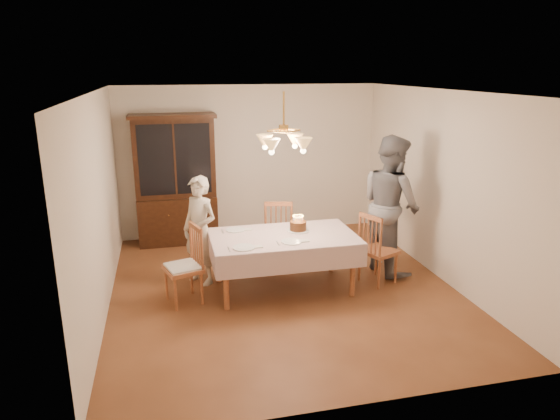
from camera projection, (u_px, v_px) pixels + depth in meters
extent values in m
plane|color=brown|center=(283.00, 288.00, 6.74)|extent=(5.00, 5.00, 0.00)
plane|color=white|center=(284.00, 91.00, 6.02)|extent=(5.00, 5.00, 0.00)
plane|color=silver|center=(250.00, 161.00, 8.72)|extent=(4.50, 0.00, 4.50)
plane|color=silver|center=(356.00, 270.00, 4.04)|extent=(4.50, 0.00, 4.50)
plane|color=silver|center=(99.00, 206.00, 5.89)|extent=(0.00, 5.00, 5.00)
plane|color=silver|center=(442.00, 186.00, 6.88)|extent=(0.00, 5.00, 5.00)
cube|color=brown|center=(283.00, 238.00, 6.54)|extent=(1.80, 1.00, 0.04)
cube|color=beige|center=(283.00, 236.00, 6.53)|extent=(1.90, 1.10, 0.01)
cylinder|color=brown|center=(226.00, 283.00, 6.07)|extent=(0.07, 0.07, 0.71)
cylinder|color=brown|center=(353.00, 271.00, 6.43)|extent=(0.07, 0.07, 0.71)
cylinder|color=brown|center=(218.00, 258.00, 6.86)|extent=(0.07, 0.07, 0.71)
cylinder|color=brown|center=(332.00, 248.00, 7.22)|extent=(0.07, 0.07, 0.71)
cube|color=black|center=(178.00, 219.00, 8.43)|extent=(1.30, 0.50, 0.80)
cube|color=black|center=(174.00, 157.00, 8.19)|extent=(1.30, 0.40, 1.30)
cube|color=black|center=(175.00, 160.00, 8.00)|extent=(1.14, 0.01, 1.14)
cube|color=black|center=(172.00, 116.00, 7.95)|extent=(1.38, 0.54, 0.06)
cube|color=brown|center=(279.00, 234.00, 7.56)|extent=(0.52, 0.51, 0.05)
cube|color=brown|center=(278.00, 204.00, 7.24)|extent=(0.40, 0.13, 0.06)
cylinder|color=brown|center=(290.00, 244.00, 7.79)|extent=(0.04, 0.04, 0.43)
cylinder|color=brown|center=(267.00, 244.00, 7.79)|extent=(0.04, 0.04, 0.43)
cylinder|color=brown|center=(291.00, 252.00, 7.47)|extent=(0.04, 0.04, 0.43)
cylinder|color=brown|center=(267.00, 252.00, 7.47)|extent=(0.04, 0.04, 0.43)
cube|color=brown|center=(183.00, 269.00, 6.24)|extent=(0.53, 0.54, 0.05)
cube|color=brown|center=(195.00, 227.00, 6.19)|extent=(0.15, 0.39, 0.06)
cylinder|color=brown|center=(166.00, 284.00, 6.37)|extent=(0.04, 0.04, 0.43)
cylinder|color=brown|center=(176.00, 295.00, 6.07)|extent=(0.04, 0.04, 0.43)
cylinder|color=brown|center=(192.00, 278.00, 6.54)|extent=(0.04, 0.04, 0.43)
cylinder|color=brown|center=(202.00, 289.00, 6.24)|extent=(0.04, 0.04, 0.43)
cube|color=beige|center=(183.00, 266.00, 6.23)|extent=(0.48, 0.49, 0.03)
cube|color=brown|center=(378.00, 251.00, 6.84)|extent=(0.56, 0.57, 0.05)
cube|color=brown|center=(371.00, 217.00, 6.59)|extent=(0.19, 0.38, 0.06)
cylinder|color=brown|center=(396.00, 268.00, 6.87)|extent=(0.04, 0.04, 0.43)
cylinder|color=brown|center=(376.00, 260.00, 7.14)|extent=(0.04, 0.04, 0.43)
cylinder|color=brown|center=(379.00, 274.00, 6.67)|extent=(0.04, 0.04, 0.43)
cylinder|color=brown|center=(359.00, 266.00, 6.95)|extent=(0.04, 0.04, 0.43)
imported|color=beige|center=(200.00, 231.00, 6.75)|extent=(0.63, 0.65, 1.50)
imported|color=slate|center=(390.00, 204.00, 7.13)|extent=(0.91, 1.08, 1.99)
cylinder|color=white|center=(298.00, 230.00, 6.71)|extent=(0.30, 0.30, 0.01)
cylinder|color=#3B1E0D|center=(298.00, 226.00, 6.69)|extent=(0.22, 0.22, 0.12)
cylinder|color=#598CD8|center=(303.00, 219.00, 6.68)|extent=(0.01, 0.01, 0.07)
sphere|color=#FFB23F|center=(303.00, 216.00, 6.67)|extent=(0.01, 0.01, 0.01)
cylinder|color=pink|center=(302.00, 218.00, 6.70)|extent=(0.01, 0.01, 0.07)
sphere|color=#FFB23F|center=(302.00, 215.00, 6.69)|extent=(0.01, 0.01, 0.01)
cylinder|color=#EACC66|center=(301.00, 218.00, 6.72)|extent=(0.01, 0.01, 0.07)
sphere|color=#FFB23F|center=(301.00, 215.00, 6.71)|extent=(0.01, 0.01, 0.01)
cylinder|color=#598CD8|center=(299.00, 217.00, 6.73)|extent=(0.01, 0.01, 0.07)
sphere|color=#FFB23F|center=(299.00, 215.00, 6.72)|extent=(0.01, 0.01, 0.01)
cylinder|color=pink|center=(298.00, 217.00, 6.73)|extent=(0.01, 0.01, 0.07)
sphere|color=#FFB23F|center=(298.00, 215.00, 6.72)|extent=(0.01, 0.01, 0.01)
cylinder|color=#EACC66|center=(296.00, 218.00, 6.73)|extent=(0.01, 0.01, 0.07)
sphere|color=#FFB23F|center=(296.00, 215.00, 6.71)|extent=(0.01, 0.01, 0.01)
cylinder|color=#598CD8|center=(295.00, 218.00, 6.71)|extent=(0.01, 0.01, 0.07)
sphere|color=#FFB23F|center=(295.00, 215.00, 6.70)|extent=(0.01, 0.01, 0.01)
cylinder|color=pink|center=(294.00, 218.00, 6.70)|extent=(0.01, 0.01, 0.07)
sphere|color=#FFB23F|center=(294.00, 215.00, 6.68)|extent=(0.01, 0.01, 0.01)
cylinder|color=#EACC66|center=(293.00, 219.00, 6.67)|extent=(0.01, 0.01, 0.07)
sphere|color=#FFB23F|center=(293.00, 216.00, 6.66)|extent=(0.01, 0.01, 0.01)
cylinder|color=#598CD8|center=(293.00, 219.00, 6.65)|extent=(0.01, 0.01, 0.07)
sphere|color=#FFB23F|center=(293.00, 216.00, 6.64)|extent=(0.01, 0.01, 0.01)
cylinder|color=pink|center=(294.00, 220.00, 6.63)|extent=(0.01, 0.01, 0.07)
sphere|color=#FFB23F|center=(294.00, 217.00, 6.62)|extent=(0.01, 0.01, 0.01)
cylinder|color=#EACC66|center=(295.00, 220.00, 6.62)|extent=(0.01, 0.01, 0.07)
sphere|color=#FFB23F|center=(295.00, 217.00, 6.60)|extent=(0.01, 0.01, 0.01)
cylinder|color=#598CD8|center=(297.00, 220.00, 6.61)|extent=(0.01, 0.01, 0.07)
sphere|color=#FFB23F|center=(297.00, 217.00, 6.59)|extent=(0.01, 0.01, 0.01)
cylinder|color=pink|center=(299.00, 220.00, 6.60)|extent=(0.01, 0.01, 0.07)
sphere|color=#FFB23F|center=(299.00, 217.00, 6.59)|extent=(0.01, 0.01, 0.01)
cylinder|color=#EACC66|center=(300.00, 220.00, 6.61)|extent=(0.01, 0.01, 0.07)
sphere|color=#FFB23F|center=(300.00, 217.00, 6.60)|extent=(0.01, 0.01, 0.01)
cylinder|color=#598CD8|center=(302.00, 220.00, 6.62)|extent=(0.01, 0.01, 0.07)
sphere|color=#FFB23F|center=(302.00, 217.00, 6.61)|extent=(0.01, 0.01, 0.01)
cylinder|color=pink|center=(303.00, 220.00, 6.64)|extent=(0.01, 0.01, 0.07)
sphere|color=#FFB23F|center=(303.00, 217.00, 6.63)|extent=(0.01, 0.01, 0.01)
cylinder|color=#EACC66|center=(303.00, 219.00, 6.66)|extent=(0.01, 0.01, 0.07)
sphere|color=#FFB23F|center=(303.00, 216.00, 6.65)|extent=(0.01, 0.01, 0.01)
cylinder|color=white|center=(244.00, 248.00, 6.08)|extent=(0.27, 0.27, 0.02)
cube|color=silver|center=(229.00, 249.00, 6.04)|extent=(0.01, 0.16, 0.01)
cube|color=beige|center=(258.00, 247.00, 6.12)|extent=(0.10, 0.10, 0.01)
cylinder|color=white|center=(292.00, 242.00, 6.28)|extent=(0.26, 0.26, 0.02)
cube|color=silver|center=(278.00, 243.00, 6.24)|extent=(0.02, 0.16, 0.01)
cube|color=beige|center=(305.00, 241.00, 6.32)|extent=(0.10, 0.10, 0.01)
cylinder|color=white|center=(235.00, 230.00, 6.73)|extent=(0.26, 0.26, 0.02)
cube|color=silver|center=(223.00, 231.00, 6.69)|extent=(0.01, 0.16, 0.01)
cube|color=beige|center=(248.00, 229.00, 6.77)|extent=(0.10, 0.10, 0.01)
cylinder|color=#BF8C3F|center=(284.00, 108.00, 6.08)|extent=(0.02, 0.02, 0.40)
cylinder|color=#BF8C3F|center=(284.00, 129.00, 6.15)|extent=(0.12, 0.12, 0.10)
cone|color=#D8994C|center=(295.00, 141.00, 6.43)|extent=(0.22, 0.22, 0.18)
sphere|color=#FFD899|center=(295.00, 146.00, 6.44)|extent=(0.07, 0.07, 0.07)
cone|color=#D8994C|center=(265.00, 142.00, 6.34)|extent=(0.22, 0.22, 0.18)
sphere|color=#FFD899|center=(265.00, 147.00, 6.36)|extent=(0.07, 0.07, 0.07)
cone|color=#D8994C|center=(271.00, 146.00, 5.97)|extent=(0.22, 0.22, 0.18)
sphere|color=#FFD899|center=(272.00, 152.00, 5.99)|extent=(0.07, 0.07, 0.07)
cone|color=#D8994C|center=(303.00, 145.00, 6.05)|extent=(0.22, 0.22, 0.18)
sphere|color=#FFD899|center=(303.00, 151.00, 6.07)|extent=(0.07, 0.07, 0.07)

